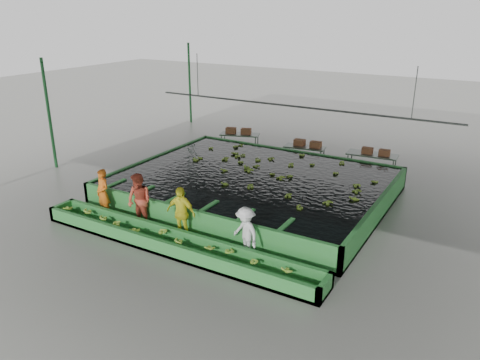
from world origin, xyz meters
The scene contains 21 objects.
ground centered at (0.00, 0.00, 0.00)m, with size 80.00×80.00×0.00m, color gray.
shed_roof centered at (0.00, 0.00, 5.00)m, with size 20.00×22.00×0.04m, color slate.
shed_posts centered at (0.00, 0.00, 2.50)m, with size 20.00×22.00×5.00m, color #20642F, non-canonical shape.
flotation_tank centered at (0.00, 1.50, 0.45)m, with size 10.00×8.00×0.90m, color #2E8035, non-canonical shape.
tank_water centered at (0.00, 1.50, 0.85)m, with size 9.70×7.70×0.00m, color black.
sorting_trough centered at (0.00, -3.60, 0.25)m, with size 10.00×1.00×0.50m, color #2E8035, non-canonical shape.
cableway_rail centered at (0.00, 5.00, 3.00)m, with size 0.08×0.08×14.00m, color #59605B.
rail_hanger_left centered at (-5.00, 5.00, 4.00)m, with size 0.04×0.04×2.00m, color #59605B.
rail_hanger_right centered at (5.00, 5.00, 4.00)m, with size 0.04×0.04×2.00m, color #59605B.
worker_a centered at (-3.68, -2.80, 0.87)m, with size 0.64×0.42×1.74m, color orange.
worker_b centered at (-1.98, -2.80, 0.94)m, with size 0.91×0.71×1.87m, color #C14831.
worker_c centered at (-0.25, -2.80, 0.88)m, with size 1.04×0.43×1.77m, color yellow.
worker_d centered at (2.12, -2.80, 0.79)m, with size 1.03×0.59×1.59m, color white.
packing_table_left centered at (-3.65, 6.69, 0.45)m, with size 1.99×0.79×0.90m, color #59605B, non-canonical shape.
packing_table_mid centered at (0.14, 6.32, 0.43)m, with size 1.90×0.76×0.87m, color #59605B, non-canonical shape.
packing_table_right centered at (3.32, 6.36, 0.49)m, with size 2.16×0.87×0.98m, color #59605B, non-canonical shape.
box_stack_left centered at (-3.74, 6.71, 0.90)m, with size 1.31×0.36×0.28m, color brown, non-canonical shape.
box_stack_mid centered at (0.23, 6.41, 0.87)m, with size 1.31×0.36×0.28m, color brown, non-canonical shape.
box_stack_right centered at (3.46, 6.35, 0.99)m, with size 1.20×0.33×0.26m, color brown, non-canonical shape.
floating_bananas centered at (0.00, 2.30, 0.85)m, with size 9.42×6.42×0.13m, color #84B032, non-canonical shape.
trough_bananas centered at (0.00, -3.60, 0.40)m, with size 9.35×0.62×0.12m, color #84B032, non-canonical shape.
Camera 1 is at (8.25, -13.57, 7.01)m, focal length 35.00 mm.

